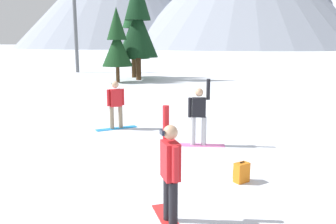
{
  "coord_description": "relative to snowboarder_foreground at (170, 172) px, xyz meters",
  "views": [
    {
      "loc": [
        3.5,
        -5.59,
        3.02
      ],
      "look_at": [
        0.47,
        4.12,
        1.0
      ],
      "focal_mm": 37.51,
      "sensor_mm": 36.0,
      "label": 1
    }
  ],
  "objects": [
    {
      "name": "snowboarder_midground",
      "position": [
        -0.56,
        4.69,
        -0.01
      ],
      "size": [
        1.59,
        0.62,
        1.99
      ],
      "color": "pink",
      "rests_on": "ground_plane"
    },
    {
      "name": "pine_tree_broad",
      "position": [
        -10.12,
        19.34,
        2.12
      ],
      "size": [
        2.3,
        2.3,
        5.62
      ],
      "color": "#472D19",
      "rests_on": "ground_plane"
    },
    {
      "name": "ski_lift_tower",
      "position": [
        -18.06,
        26.52,
        4.12
      ],
      "size": [
        2.86,
        0.36,
        8.9
      ],
      "color": "#595B60",
      "rests_on": "ground_plane"
    },
    {
      "name": "snowboarder_foreground",
      "position": [
        0.0,
        0.0,
        0.0
      ],
      "size": [
        1.07,
        1.4,
        2.0
      ],
      "color": "red",
      "rests_on": "ground_plane"
    },
    {
      "name": "ground_plane",
      "position": [
        -1.92,
        0.4,
        -0.95
      ],
      "size": [
        800.0,
        800.0,
        0.0
      ],
      "primitive_type": "plane",
      "color": "silver"
    },
    {
      "name": "pine_tree_twin",
      "position": [
        -10.45,
        23.28,
        3.1
      ],
      "size": [
        2.78,
        2.78,
        7.43
      ],
      "color": "#472D19",
      "rests_on": "ground_plane"
    },
    {
      "name": "backpack_orange",
      "position": [
        0.95,
        2.24,
        -0.73
      ],
      "size": [
        0.37,
        0.38,
        0.47
      ],
      "color": "orange",
      "rests_on": "ground_plane"
    },
    {
      "name": "snowboarder_background",
      "position": [
        -3.79,
        5.85,
        -0.05
      ],
      "size": [
        1.26,
        1.22,
        1.7
      ],
      "color": "#1E8CD8",
      "rests_on": "ground_plane"
    },
    {
      "name": "pine_tree_tall",
      "position": [
        -9.26,
        21.45,
        3.6
      ],
      "size": [
        3.2,
        3.2,
        8.34
      ],
      "color": "#472D19",
      "rests_on": "ground_plane"
    }
  ]
}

